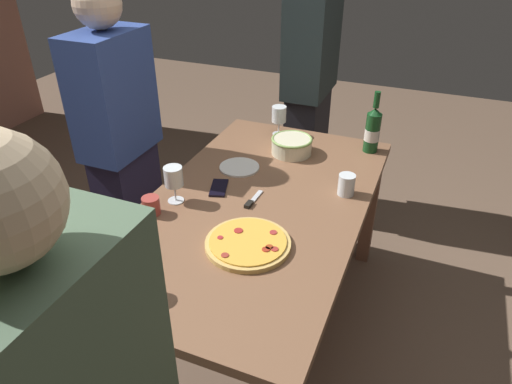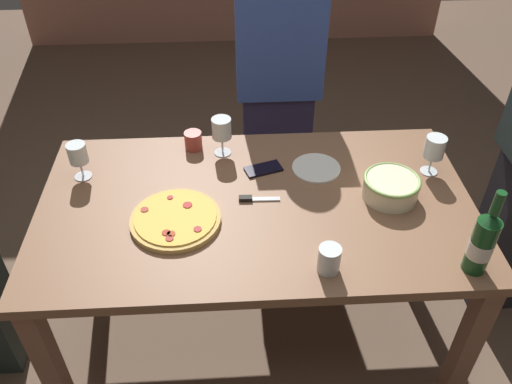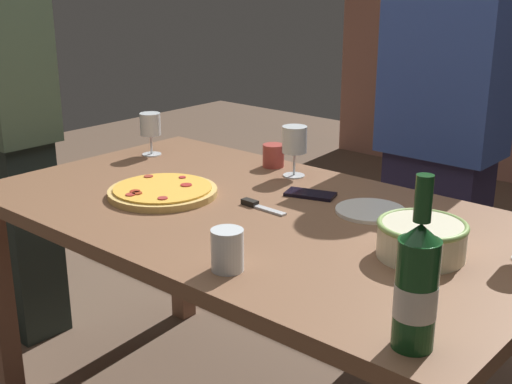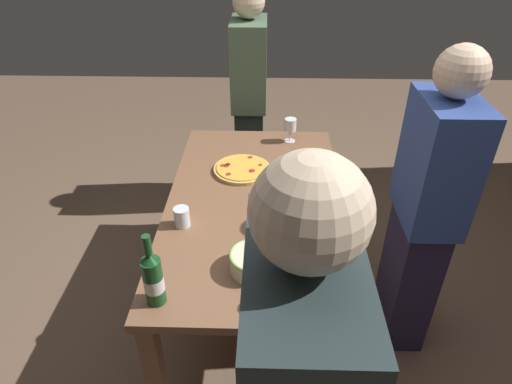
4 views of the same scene
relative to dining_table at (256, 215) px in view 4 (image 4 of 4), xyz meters
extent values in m
plane|color=brown|center=(0.00, 0.00, -0.66)|extent=(8.00, 8.00, 0.00)
cube|color=brown|center=(0.00, 0.00, 0.07)|extent=(1.60, 0.90, 0.04)
cube|color=brown|center=(-0.74, -0.40, -0.30)|extent=(0.07, 0.07, 0.71)
cube|color=brown|center=(0.74, -0.40, -0.30)|extent=(0.07, 0.07, 0.71)
cube|color=brown|center=(-0.74, 0.40, -0.30)|extent=(0.07, 0.07, 0.71)
cube|color=brown|center=(0.74, 0.40, -0.30)|extent=(0.07, 0.07, 0.71)
cylinder|color=#DDB361|center=(-0.29, -0.09, 0.10)|extent=(0.32, 0.32, 0.02)
cylinder|color=gold|center=(-0.29, -0.09, 0.12)|extent=(0.29, 0.29, 0.01)
cylinder|color=#A1372A|center=(-0.40, -0.04, 0.12)|extent=(0.03, 0.03, 0.00)
cylinder|color=#AF2B2E|center=(-0.31, 0.02, 0.12)|extent=(0.02, 0.02, 0.00)
cylinder|color=#A52E1B|center=(-0.31, -0.17, 0.12)|extent=(0.03, 0.03, 0.00)
cylinder|color=#A7322E|center=(-0.21, -0.16, 0.12)|extent=(0.03, 0.03, 0.00)
cylinder|color=#AD3329|center=(-0.30, -0.19, 0.12)|extent=(0.03, 0.03, 0.00)
cylinder|color=#A33818|center=(-0.30, -0.17, 0.12)|extent=(0.03, 0.03, 0.00)
cylinder|color=#AC2925|center=(-0.25, -0.03, 0.12)|extent=(0.03, 0.03, 0.00)
cylinder|color=beige|center=(0.50, 0.01, 0.13)|extent=(0.20, 0.20, 0.08)
torus|color=#8EB45D|center=(0.50, 0.01, 0.17)|extent=(0.21, 0.21, 0.01)
cylinder|color=#14431D|center=(0.68, -0.36, 0.19)|extent=(0.08, 0.08, 0.20)
cone|color=#14431D|center=(0.68, -0.36, 0.31)|extent=(0.08, 0.08, 0.03)
cylinder|color=#14431D|center=(0.68, -0.36, 0.37)|extent=(0.03, 0.03, 0.08)
cylinder|color=silver|center=(0.68, -0.36, 0.18)|extent=(0.08, 0.08, 0.06)
cylinder|color=white|center=(-0.66, 0.19, 0.09)|extent=(0.07, 0.07, 0.00)
cylinder|color=white|center=(-0.66, 0.19, 0.13)|extent=(0.01, 0.01, 0.07)
cylinder|color=white|center=(-0.66, 0.19, 0.20)|extent=(0.07, 0.07, 0.08)
cylinder|color=maroon|center=(-0.66, 0.19, 0.18)|extent=(0.06, 0.06, 0.03)
cylinder|color=white|center=(0.69, 0.15, 0.09)|extent=(0.07, 0.07, 0.00)
cylinder|color=white|center=(0.69, 0.15, 0.13)|extent=(0.01, 0.01, 0.07)
cylinder|color=white|center=(0.69, 0.15, 0.21)|extent=(0.08, 0.08, 0.09)
cylinder|color=maroon|center=(0.69, 0.15, 0.19)|extent=(0.07, 0.07, 0.04)
cylinder|color=white|center=(-0.12, 0.32, 0.09)|extent=(0.07, 0.07, 0.00)
cylinder|color=white|center=(-0.12, 0.32, 0.13)|extent=(0.01, 0.01, 0.07)
cylinder|color=white|center=(-0.12, 0.32, 0.21)|extent=(0.08, 0.08, 0.08)
cylinder|color=maroon|center=(-0.12, 0.32, 0.18)|extent=(0.07, 0.07, 0.02)
cylinder|color=#AC4138|center=(-0.24, 0.36, 0.13)|extent=(0.07, 0.07, 0.08)
cylinder|color=white|center=(0.21, -0.34, 0.14)|extent=(0.07, 0.07, 0.09)
cylinder|color=white|center=(0.25, 0.19, 0.10)|extent=(0.19, 0.19, 0.01)
cube|color=black|center=(0.04, 0.20, 0.10)|extent=(0.16, 0.11, 0.01)
cube|color=silver|center=(0.03, 0.01, 0.10)|extent=(0.11, 0.02, 0.01)
cube|color=black|center=(-0.04, 0.02, 0.10)|extent=(0.05, 0.03, 0.02)
cube|color=#25213E|center=(0.15, 0.79, -0.27)|extent=(0.34, 0.20, 0.78)
cube|color=#304891|center=(0.15, 0.79, 0.41)|extent=(0.39, 0.24, 0.58)
sphere|color=beige|center=(0.15, 0.79, 0.82)|extent=(0.21, 0.21, 0.21)
cube|color=#263335|center=(1.20, 0.13, 0.48)|extent=(0.46, 0.24, 0.62)
sphere|color=beige|center=(1.20, 0.13, 0.91)|extent=(0.22, 0.22, 0.22)
cube|color=#24302C|center=(-1.18, -0.08, -0.27)|extent=(0.36, 0.20, 0.78)
cube|color=#4F684F|center=(-1.18, -0.08, 0.42)|extent=(0.42, 0.24, 0.59)
sphere|color=beige|center=(-1.18, -0.08, 0.82)|extent=(0.21, 0.21, 0.21)
camera|label=1|loc=(-1.55, -0.63, 1.17)|focal=32.73mm
camera|label=2|loc=(-0.08, -1.45, 1.36)|focal=36.92mm
camera|label=3|loc=(1.16, -1.34, 0.73)|focal=47.88mm
camera|label=4|loc=(1.82, 0.05, 1.36)|focal=30.81mm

